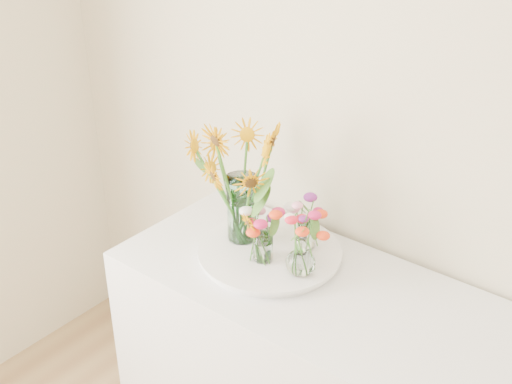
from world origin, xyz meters
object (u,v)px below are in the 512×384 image
at_px(small_vase_a, 263,246).
at_px(small_vase_b, 301,255).
at_px(mason_jar, 242,209).
at_px(tray, 270,254).
at_px(small_vase_c, 306,235).

xyz_separation_m(small_vase_a, small_vase_b, (0.14, 0.02, 0.01)).
distance_m(mason_jar, small_vase_a, 0.16).
xyz_separation_m(tray, small_vase_b, (0.15, -0.04, 0.08)).
distance_m(mason_jar, small_vase_b, 0.28).
bearing_deg(small_vase_c, small_vase_b, -62.09).
relative_size(tray, mason_jar, 1.91).
bearing_deg(mason_jar, small_vase_c, 24.20).
relative_size(tray, small_vase_b, 3.33).
bearing_deg(small_vase_c, mason_jar, -155.80).
bearing_deg(small_vase_b, tray, 164.29).
height_order(mason_jar, small_vase_b, mason_jar).
bearing_deg(tray, small_vase_c, 48.12).
xyz_separation_m(mason_jar, small_vase_c, (0.20, 0.09, -0.07)).
bearing_deg(small_vase_a, small_vase_b, 6.34).
distance_m(small_vase_b, small_vase_c, 0.15).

